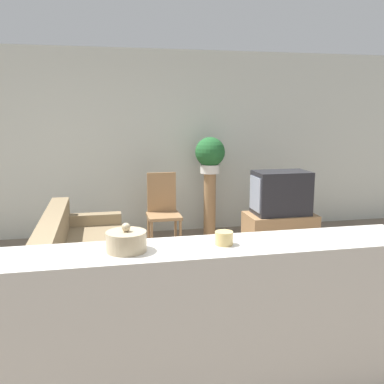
{
  "coord_description": "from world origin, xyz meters",
  "views": [
    {
      "loc": [
        -0.51,
        -2.94,
        1.8
      ],
      "look_at": [
        0.54,
        2.05,
        0.85
      ],
      "focal_mm": 40.0,
      "sensor_mm": 36.0,
      "label": 1
    }
  ],
  "objects_px": {
    "television": "(281,193)",
    "potted_plant": "(210,154)",
    "decorative_bowl": "(126,241)",
    "couch": "(82,262)",
    "wooden_chair": "(163,207)"
  },
  "relations": [
    {
      "from": "television",
      "to": "wooden_chair",
      "type": "relative_size",
      "value": 0.73
    },
    {
      "from": "wooden_chair",
      "to": "potted_plant",
      "type": "bearing_deg",
      "value": 22.53
    },
    {
      "from": "couch",
      "to": "potted_plant",
      "type": "height_order",
      "value": "potted_plant"
    },
    {
      "from": "couch",
      "to": "television",
      "type": "distance_m",
      "value": 2.73
    },
    {
      "from": "television",
      "to": "wooden_chair",
      "type": "height_order",
      "value": "television"
    },
    {
      "from": "decorative_bowl",
      "to": "potted_plant",
      "type": "bearing_deg",
      "value": 68.78
    },
    {
      "from": "wooden_chair",
      "to": "potted_plant",
      "type": "xyz_separation_m",
      "value": [
        0.73,
        0.3,
        0.69
      ]
    },
    {
      "from": "couch",
      "to": "decorative_bowl",
      "type": "bearing_deg",
      "value": -80.03
    },
    {
      "from": "television",
      "to": "decorative_bowl",
      "type": "distance_m",
      "value": 3.64
    },
    {
      "from": "wooden_chair",
      "to": "potted_plant",
      "type": "height_order",
      "value": "potted_plant"
    },
    {
      "from": "television",
      "to": "potted_plant",
      "type": "xyz_separation_m",
      "value": [
        -0.78,
        0.74,
        0.46
      ]
    },
    {
      "from": "couch",
      "to": "wooden_chair",
      "type": "relative_size",
      "value": 1.99
    },
    {
      "from": "potted_plant",
      "to": "decorative_bowl",
      "type": "relative_size",
      "value": 2.3
    },
    {
      "from": "potted_plant",
      "to": "television",
      "type": "bearing_deg",
      "value": -43.24
    },
    {
      "from": "television",
      "to": "potted_plant",
      "type": "relative_size",
      "value": 1.4
    }
  ]
}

